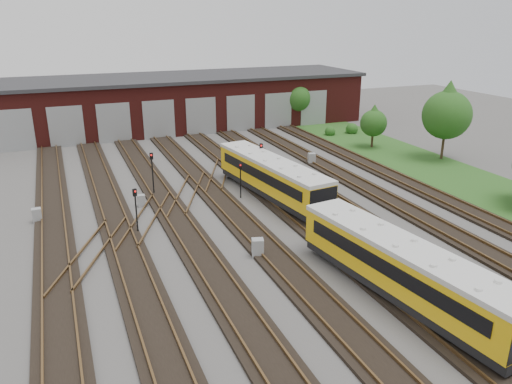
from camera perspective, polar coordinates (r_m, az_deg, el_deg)
name	(u,v)px	position (r m, az deg, el deg)	size (l,w,h in m)	color
ground	(317,263)	(29.35, 6.97, -8.06)	(120.00, 120.00, 0.00)	#484643
track_network	(310,258)	(29.68, 6.14, -7.46)	(30.40, 70.00, 0.33)	black
maintenance_shed	(164,102)	(64.70, -10.43, 10.10)	(51.00, 12.50, 6.35)	#521714
grass_verge	(451,176)	(47.60, 21.41, 1.72)	(8.00, 55.00, 0.05)	#244E1A
metro_train	(402,268)	(25.97, 16.38, -8.35)	(4.09, 45.44, 2.74)	black
signal_mast_0	(136,205)	(33.00, -13.58, -1.49)	(0.27, 0.26, 3.10)	black
signal_mast_1	(152,168)	(39.91, -11.77, 2.66)	(0.29, 0.28, 3.45)	black
signal_mast_2	(261,158)	(41.91, 0.59, 3.90)	(0.30, 0.28, 3.46)	black
signal_mast_3	(241,176)	(38.51, -1.78, 1.85)	(0.26, 0.24, 2.83)	black
relay_cabinet_0	(37,215)	(37.53, -23.75, -2.47)	(0.62, 0.51, 1.03)	#929496
relay_cabinet_1	(141,201)	(38.19, -12.97, -0.97)	(0.54, 0.45, 0.90)	#929496
relay_cabinet_2	(258,248)	(29.61, 0.19, -6.41)	(0.68, 0.57, 1.14)	#929496
relay_cabinet_3	(232,148)	(52.33, -2.77, 5.07)	(0.51, 0.43, 0.86)	#929496
relay_cabinet_4	(312,159)	(48.09, 6.38, 3.80)	(0.65, 0.54, 1.09)	#929496
tree_0	(296,94)	(65.16, 4.64, 11.05)	(3.67, 3.67, 6.09)	#372618
tree_1	(374,120)	(54.85, 13.31, 8.02)	(2.83, 2.83, 4.69)	#372618
tree_2	(448,109)	(51.95, 21.05, 8.83)	(4.67, 4.67, 7.74)	#372618
bush_1	(330,130)	(60.19, 8.47, 7.01)	(1.25, 1.25, 1.25)	#224E16
bush_2	(352,127)	(61.61, 10.91, 7.26)	(1.47, 1.47, 1.47)	#224E16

